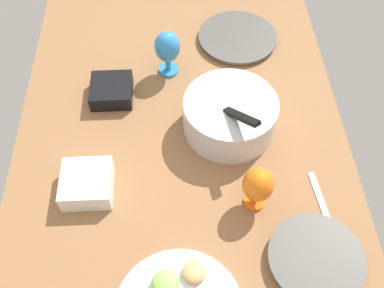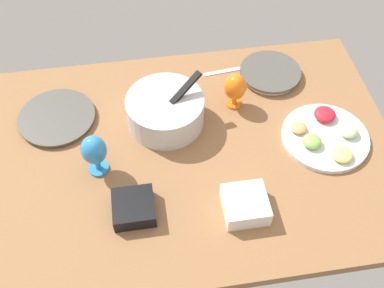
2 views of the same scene
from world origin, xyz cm
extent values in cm
cube|color=#8C603D|center=(0.00, 0.00, -2.00)|extent=(160.00, 104.00, 4.00)
cylinder|color=silver|center=(-43.79, 22.31, 0.63)|extent=(26.80, 26.80, 1.27)
cylinder|color=#4E4C47|center=(-43.79, 22.31, 1.65)|extent=(29.13, 29.13, 0.76)
cylinder|color=silver|center=(42.81, 33.36, 0.94)|extent=(23.08, 23.08, 1.88)
cylinder|color=#4E4C47|center=(42.81, 33.36, 2.45)|extent=(25.09, 25.09, 1.13)
cylinder|color=silver|center=(-2.76, 15.14, 5.87)|extent=(28.96, 28.96, 11.73)
cylinder|color=white|center=(-2.76, 15.14, 9.39)|extent=(26.06, 26.06, 2.11)
cube|color=black|center=(2.31, 15.14, 12.97)|extent=(19.12, 13.13, 11.93)
cylinder|color=silver|center=(54.33, -2.44, 0.90)|extent=(32.12, 32.12, 1.80)
ellipsoid|color=beige|center=(62.54, -2.90, 3.58)|extent=(6.63, 6.63, 3.56)
ellipsoid|color=red|center=(56.74, 6.39, 3.44)|extent=(8.09, 8.09, 3.28)
ellipsoid|color=#F2A566|center=(45.10, 1.76, 3.12)|extent=(6.03, 6.03, 2.64)
ellipsoid|color=#8CC659|center=(47.77, -5.51, 3.56)|extent=(6.83, 6.83, 3.52)
ellipsoid|color=#F9E072|center=(56.54, -12.61, 3.22)|extent=(7.57, 7.57, 2.85)
cylinder|color=#2E85CC|center=(-28.75, -3.59, 0.50)|extent=(6.94, 6.94, 1.00)
cylinder|color=#2E85CC|center=(-28.75, -3.59, 3.28)|extent=(2.00, 2.00, 4.56)
ellipsoid|color=#2E85CC|center=(-28.75, -3.59, 11.22)|extent=(8.71, 8.71, 11.31)
cylinder|color=orange|center=(24.59, 19.86, 0.50)|extent=(6.00, 6.00, 1.00)
cylinder|color=orange|center=(24.59, 19.86, 2.60)|extent=(2.00, 2.00, 3.21)
ellipsoid|color=orange|center=(24.59, 19.86, 9.65)|extent=(8.62, 8.62, 10.88)
cube|color=white|center=(18.20, -27.41, 3.24)|extent=(14.26, 14.26, 6.48)
cube|color=#F9E072|center=(18.20, -27.41, 5.32)|extent=(11.69, 11.69, 2.07)
cube|color=black|center=(-17.74, -22.64, 2.74)|extent=(13.60, 13.60, 5.48)
cube|color=tan|center=(-17.74, -22.64, 4.50)|extent=(11.16, 11.16, 1.75)
cube|color=silver|center=(24.66, 38.86, 0.30)|extent=(18.09, 3.69, 0.60)
camera|label=1|loc=(83.59, -0.60, 111.88)|focal=41.41mm
camera|label=2|loc=(-10.81, -101.62, 133.73)|focal=43.40mm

